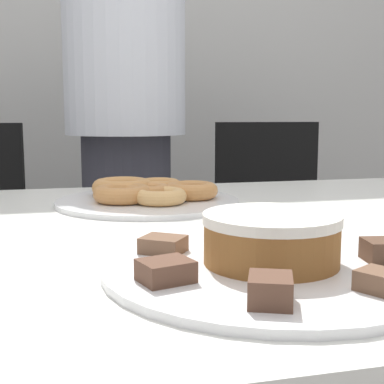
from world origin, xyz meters
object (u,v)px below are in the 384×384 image
Objects in this scene: office_chair_right at (280,254)px; frosted_cake at (271,238)px; plate_donuts at (147,202)px; person_standing at (126,115)px; plate_cake at (271,267)px.

office_chair_right is 5.44× the size of frosted_cake.
person_standing is at bearing 87.00° from plate_donuts.
frosted_cake is (0.06, -0.52, 0.03)m from plate_donuts.
frosted_cake is at bearing -83.13° from plate_donuts.
person_standing reaches higher than plate_cake.
plate_cake is at bearing -88.43° from person_standing.
plate_cake is 0.52m from plate_donuts.
frosted_cake is (0.03, -1.12, -0.14)m from person_standing.
person_standing reaches higher than plate_donuts.
plate_donuts is at bearing 96.87° from frosted_cake.
office_chair_right is 2.21× the size of plate_cake.
office_chair_right is 1.29m from plate_cake.
person_standing reaches higher than frosted_cake.
office_chair_right is at bearing 65.91° from plate_cake.
person_standing is 0.73m from office_chair_right.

